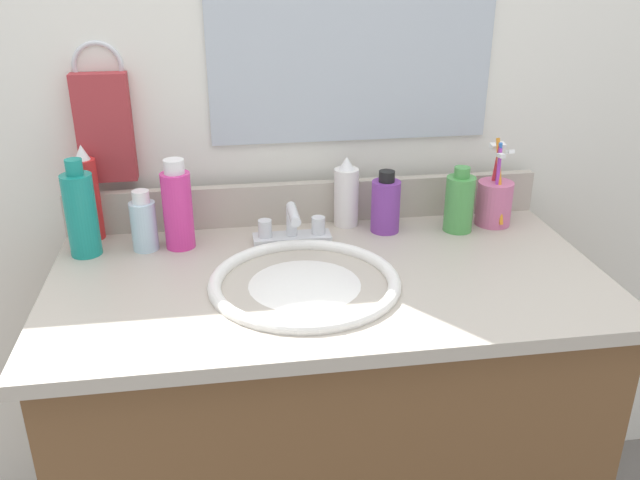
{
  "coord_description": "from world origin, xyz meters",
  "views": [
    {
      "loc": [
        -0.18,
        -1.1,
        1.33
      ],
      "look_at": [
        -0.01,
        0.0,
        0.84
      ],
      "focal_mm": 37.67,
      "sensor_mm": 36.0,
      "label": 1
    }
  ],
  "objects": [
    {
      "name": "backsplash",
      "position": [
        0.0,
        0.26,
        0.82
      ],
      "size": [
        1.02,
        0.02,
        0.09
      ],
      "primitive_type": "cube",
      "color": "#B2A899",
      "rests_on": "countertop"
    },
    {
      "name": "sink_basin",
      "position": [
        -0.05,
        -0.04,
        0.74
      ],
      "size": [
        0.35,
        0.35,
        0.11
      ],
      "color": "white",
      "rests_on": "countertop"
    },
    {
      "name": "towel_ring",
      "position": [
        -0.41,
        0.3,
        1.11
      ],
      "size": [
        0.1,
        0.01,
        0.1
      ],
      "primitive_type": "torus",
      "rotation": [
        1.57,
        0.0,
        0.0
      ],
      "color": "silver"
    },
    {
      "name": "vanity_cabinet",
      "position": [
        0.0,
        0.0,
        0.37
      ],
      "size": [
        0.98,
        0.5,
        0.74
      ],
      "primitive_type": "cube",
      "color": "brown",
      "rests_on": "ground_plane"
    },
    {
      "name": "bottle_soap_pink",
      "position": [
        -0.27,
        0.17,
        0.85
      ],
      "size": [
        0.06,
        0.06,
        0.18
      ],
      "color": "#D8338C",
      "rests_on": "countertop"
    },
    {
      "name": "countertop",
      "position": [
        0.0,
        0.0,
        0.76
      ],
      "size": [
        1.02,
        0.55,
        0.03
      ],
      "primitive_type": "cube",
      "color": "#B2A899",
      "rests_on": "vanity_cabinet"
    },
    {
      "name": "bottle_toner_green",
      "position": [
        0.31,
        0.16,
        0.83
      ],
      "size": [
        0.06,
        0.06,
        0.14
      ],
      "color": "#4C9E4C",
      "rests_on": "countertop"
    },
    {
      "name": "bottle_mouthwash_teal",
      "position": [
        -0.46,
        0.16,
        0.86
      ],
      "size": [
        0.06,
        0.06,
        0.19
      ],
      "color": "teal",
      "rests_on": "countertop"
    },
    {
      "name": "bottle_gel_clear",
      "position": [
        -0.34,
        0.17,
        0.83
      ],
      "size": [
        0.05,
        0.05,
        0.12
      ],
      "color": "silver",
      "rests_on": "countertop"
    },
    {
      "name": "back_wall",
      "position": [
        0.0,
        0.32,
        0.65
      ],
      "size": [
        2.12,
        0.04,
        1.3
      ],
      "primitive_type": "cube",
      "color": "white",
      "rests_on": "ground_plane"
    },
    {
      "name": "cup_pink",
      "position": [
        0.4,
        0.19,
        0.82
      ],
      "size": [
        0.08,
        0.09,
        0.19
      ],
      "color": "#D16693",
      "rests_on": "countertop"
    },
    {
      "name": "hand_towel",
      "position": [
        -0.41,
        0.28,
        0.99
      ],
      "size": [
        0.11,
        0.04,
        0.22
      ],
      "primitive_type": "cube",
      "color": "#A53338"
    },
    {
      "name": "bottle_spray_red",
      "position": [
        -0.45,
        0.24,
        0.86
      ],
      "size": [
        0.05,
        0.05,
        0.2
      ],
      "color": "red",
      "rests_on": "countertop"
    },
    {
      "name": "bottle_lotion_white",
      "position": [
        0.08,
        0.23,
        0.84
      ],
      "size": [
        0.05,
        0.05,
        0.15
      ],
      "color": "white",
      "rests_on": "countertop"
    },
    {
      "name": "mirror_panel",
      "position": [
        0.1,
        0.3,
        1.22
      ],
      "size": [
        0.6,
        0.01,
        0.56
      ],
      "primitive_type": "cube",
      "color": "#B2BCC6"
    },
    {
      "name": "bottle_cream_purple",
      "position": [
        0.15,
        0.18,
        0.83
      ],
      "size": [
        0.06,
        0.06,
        0.13
      ],
      "color": "#7A3899",
      "rests_on": "countertop"
    },
    {
      "name": "faucet",
      "position": [
        -0.05,
        0.16,
        0.8
      ],
      "size": [
        0.16,
        0.1,
        0.08
      ],
      "color": "silver",
      "rests_on": "countertop"
    }
  ]
}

